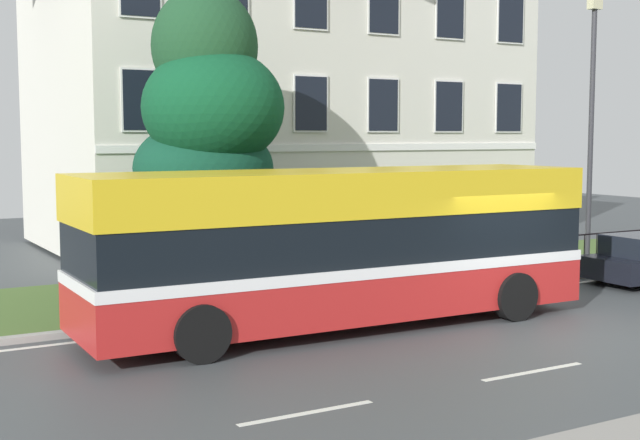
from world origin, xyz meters
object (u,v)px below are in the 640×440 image
at_px(evergreen_tree, 212,154).
at_px(single_decker_bus, 341,245).
at_px(georgian_townhouse, 275,75).
at_px(street_lamp_post, 592,113).

xyz_separation_m(evergreen_tree, single_decker_bus, (0.65, -4.66, -1.63)).
bearing_deg(georgian_townhouse, street_lamp_post, -60.85).
distance_m(single_decker_bus, street_lamp_post, 10.62).
xyz_separation_m(evergreen_tree, street_lamp_post, (10.48, -1.65, 1.04)).
relative_size(evergreen_tree, single_decker_bus, 0.68).
relative_size(single_decker_bus, street_lamp_post, 1.38).
bearing_deg(evergreen_tree, street_lamp_post, -8.95).
bearing_deg(georgian_townhouse, evergreen_tree, -126.12).
bearing_deg(single_decker_bus, evergreen_tree, 98.86).
bearing_deg(street_lamp_post, single_decker_bus, -162.99).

